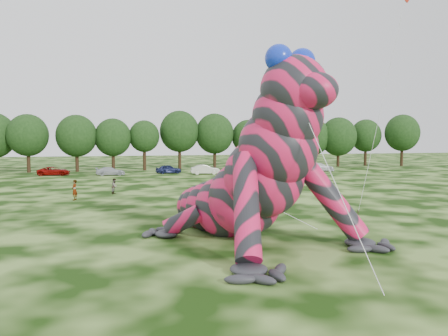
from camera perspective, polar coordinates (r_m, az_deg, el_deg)
name	(u,v)px	position (r m, az deg, el deg)	size (l,w,h in m)	color
ground	(202,260)	(20.75, -2.95, -11.90)	(240.00, 240.00, 0.00)	#16330A
inflatable_gecko	(229,148)	(25.22, 0.64, 2.57)	(17.04, 20.23, 10.12)	#D3184D
flying_kite	(403,9)	(34.72, 22.31, 18.65)	(3.00, 2.52, 16.48)	red
tree_6	(28,143)	(77.52, -24.22, 2.95)	(6.52, 5.86, 9.49)	black
tree_7	(77,143)	(76.66, -18.69, 3.08)	(6.68, 6.01, 9.48)	black
tree_8	(113,145)	(76.59, -14.30, 2.97)	(6.14, 5.53, 8.94)	black
tree_9	(144,145)	(77.11, -10.36, 2.93)	(5.27, 4.74, 8.68)	black
tree_10	(180,140)	(78.97, -5.83, 3.66)	(7.09, 6.38, 10.50)	black
tree_11	(215,141)	(79.76, -1.23, 3.53)	(7.01, 6.31, 10.07)	black
tree_12	(248,144)	(80.93, 3.15, 3.14)	(5.99, 5.39, 8.97)	black
tree_13	(285,141)	(82.72, 8.00, 3.53)	(6.83, 6.15, 10.13)	black
tree_14	(313,143)	(86.74, 11.49, 3.27)	(6.82, 6.14, 9.40)	black
tree_15	(338,142)	(88.17, 14.71, 3.30)	(7.17, 6.45, 9.63)	black
tree_16	(366,142)	(93.07, 18.01, 3.19)	(6.26, 5.63, 9.37)	black
tree_17	(402,140)	(94.46, 22.24, 3.38)	(6.98, 6.28, 10.30)	black
car_2	(54,171)	(70.19, -21.34, -0.39)	(2.16, 4.69, 1.30)	#820905
car_3	(110,171)	(67.74, -14.61, -0.42)	(1.74, 4.29, 1.24)	#AEB2B9
car_4	(169,169)	(69.66, -7.25, -0.15)	(1.62, 4.02, 1.37)	#171D47
car_5	(205,170)	(67.48, -2.46, -0.21)	(1.56, 4.47, 1.47)	silver
car_6	(275,168)	(71.31, 6.73, -0.03)	(2.33, 5.06, 1.41)	black
car_7	(319,167)	(75.16, 12.34, 0.12)	(2.02, 4.98, 1.44)	white
spectator_1	(115,186)	(45.38, -14.11, -2.32)	(0.76, 0.59, 1.56)	gray
spectator_3	(271,179)	(51.35, 6.19, -1.49)	(0.93, 0.39, 1.59)	gray
spectator_0	(74,190)	(41.90, -18.95, -2.73)	(0.68, 0.45, 1.86)	gray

